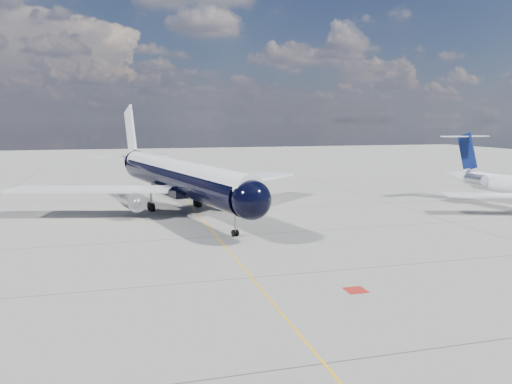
% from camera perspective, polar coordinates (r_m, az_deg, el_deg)
% --- Properties ---
extents(ground, '(320.00, 320.00, 0.00)m').
position_cam_1_polar(ground, '(74.57, -7.37, -1.67)').
color(ground, gray).
rests_on(ground, ground).
extents(taxiway_centerline, '(0.16, 160.00, 0.01)m').
position_cam_1_polar(taxiway_centerline, '(69.70, -6.80, -2.35)').
color(taxiway_centerline, '#FFB40D').
rests_on(taxiway_centerline, ground).
extents(red_marking, '(1.60, 1.60, 0.01)m').
position_cam_1_polar(red_marking, '(38.95, 11.33, -10.95)').
color(red_marking, maroon).
rests_on(red_marking, ground).
extents(main_airliner, '(43.05, 53.19, 15.54)m').
position_cam_1_polar(main_airliner, '(72.26, -9.29, 1.84)').
color(main_airliner, black).
rests_on(main_airliner, ground).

